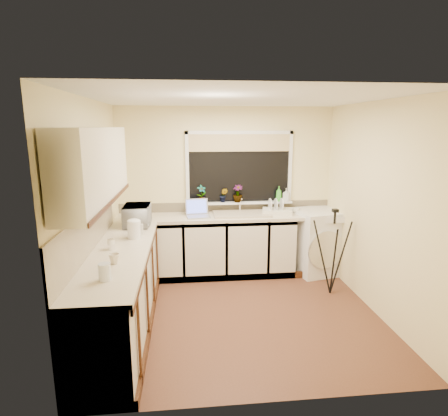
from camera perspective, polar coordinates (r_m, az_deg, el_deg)
floor at (r=4.60m, az=2.34°, el=-15.60°), size 3.20×3.20×0.00m
ceiling at (r=4.08m, az=2.66°, el=16.47°), size 3.20×3.20×0.00m
wall_back at (r=5.63m, az=0.28°, el=2.83°), size 3.20×0.00×3.20m
wall_front at (r=2.75m, az=7.06°, el=-7.51°), size 3.20×0.00×3.20m
wall_left at (r=4.25m, az=-19.39°, el=-1.03°), size 0.00×3.00×3.00m
wall_right at (r=4.68m, az=22.28°, el=-0.07°), size 0.00×3.00×3.00m
base_cabinet_back at (r=5.51m, az=-2.77°, el=-5.94°), size 2.55×0.60×0.86m
base_cabinet_left at (r=4.16m, az=-15.44°, el=-12.63°), size 0.54×2.40×0.86m
worktop_back at (r=5.41m, az=0.62°, el=-1.30°), size 3.20×0.60×0.04m
worktop_left at (r=4.00m, az=-15.81°, el=-6.76°), size 0.60×2.40×0.04m
upper_cabinet at (r=3.69m, az=-19.19°, el=6.13°), size 0.28×1.90×0.70m
splashback_left at (r=3.99m, az=-20.10°, el=-3.41°), size 0.02×2.40×0.45m
splashback_back at (r=5.67m, az=0.29°, el=0.27°), size 3.20×0.02×0.14m
window_glass at (r=5.60m, az=2.35°, el=6.12°), size 1.50×0.02×1.00m
window_blind at (r=5.54m, az=2.42°, el=9.95°), size 1.50×0.02×0.25m
windowsill at (r=5.62m, az=2.38°, el=0.84°), size 1.60×0.14×0.03m
sink at (r=5.43m, az=2.72°, el=-0.91°), size 0.82×0.46×0.03m
faucet at (r=5.58m, az=2.45°, el=0.58°), size 0.03×0.03×0.24m
washing_machine at (r=5.78m, az=14.14°, el=-4.96°), size 0.79×0.77×0.95m
laptop at (r=5.34m, az=-4.07°, el=-0.58°), size 0.36×0.33×0.24m
kettle at (r=4.39m, az=-13.60°, el=-3.25°), size 0.15×0.15×0.20m
dish_rack at (r=5.56m, az=8.14°, el=-0.50°), size 0.49×0.41×0.06m
tripod at (r=5.05m, az=16.31°, el=-6.49°), size 0.69×0.69×1.14m
glass_jug at (r=3.29m, az=-17.83°, el=-9.31°), size 0.10×0.10×0.15m
steel_jar at (r=4.07m, az=-16.90°, el=-5.36°), size 0.08×0.08×0.11m
microwave at (r=4.95m, az=-13.15°, el=-1.09°), size 0.33×0.48×0.27m
plant_a at (r=5.52m, az=-3.44°, el=2.17°), size 0.16×0.14×0.26m
plant_b at (r=5.56m, az=-0.05°, el=1.98°), size 0.14×0.12×0.21m
plant_c at (r=5.56m, az=2.11°, el=2.23°), size 0.18×0.18×0.26m
soap_bottle_green at (r=5.69m, az=8.40°, el=2.17°), size 0.10×0.10×0.23m
soap_bottle_clear at (r=5.72m, az=9.52°, el=2.03°), size 0.12×0.12×0.20m
cup_back at (r=5.61m, az=11.04°, el=-0.37°), size 0.14×0.14×0.09m
cup_left at (r=3.66m, az=-16.45°, el=-7.47°), size 0.10×0.10×0.09m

